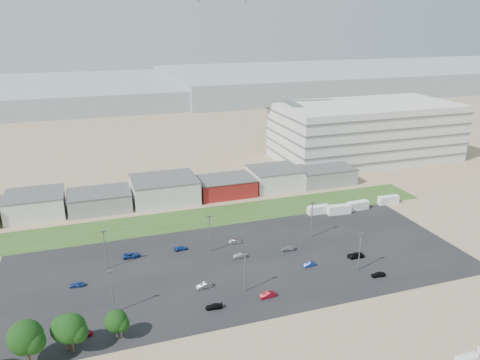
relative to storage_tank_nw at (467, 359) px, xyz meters
name	(u,v)px	position (x,y,z in m)	size (l,w,h in m)	color
ground	(249,309)	(-31.99, 29.27, -1.20)	(700.00, 700.00, 0.00)	#937B5D
parking_lot	(241,263)	(-26.99, 49.27, -1.20)	(120.00, 50.00, 0.01)	black
grass_strip	(194,219)	(-31.99, 81.27, -1.19)	(160.00, 16.00, 0.02)	#314A1B
hills_backdrop	(168,89)	(8.01, 344.27, 3.30)	(700.00, 200.00, 9.00)	gray
building_row	(133,193)	(-48.99, 100.27, 2.80)	(170.00, 20.00, 8.00)	silver
parking_garage	(365,131)	(58.01, 124.27, 11.30)	(80.00, 40.00, 25.00)	silver
storage_tank_nw	(467,359)	(0.00, 0.00, 0.00)	(4.00, 2.00, 2.40)	silver
box_trailer_a	(318,210)	(7.54, 72.27, 0.15)	(7.21, 2.25, 2.71)	silver
box_trailer_b	(339,210)	(13.88, 70.01, 0.26)	(7.78, 2.43, 2.92)	silver
box_trailer_c	(358,206)	(21.69, 71.14, 0.21)	(7.53, 2.35, 2.82)	silver
box_trailer_d	(388,200)	(34.57, 72.31, 0.18)	(7.38, 2.31, 2.77)	silver
tree_left	(26,341)	(-76.40, 26.03, 3.95)	(6.87, 6.87, 10.31)	black
tree_mid	(71,331)	(-68.66, 26.99, 3.41)	(6.15, 6.15, 9.22)	black
tree_right	(65,331)	(-69.75, 27.86, 3.13)	(5.78, 5.78, 8.67)	black
tree_near	(116,323)	(-60.34, 28.14, 2.46)	(4.88, 4.88, 7.32)	black
lightpole_front_l	(112,292)	(-60.31, 37.47, 3.93)	(1.21, 0.50, 10.27)	slate
lightpole_front_m	(245,273)	(-30.61, 36.31, 3.63)	(1.14, 0.47, 9.65)	slate
lightpole_front_r	(359,252)	(-0.14, 36.23, 3.95)	(1.21, 0.50, 10.29)	slate
lightpole_back_l	(105,250)	(-60.58, 57.61, 4.06)	(1.24, 0.52, 10.53)	slate
lightpole_back_m	(210,234)	(-33.08, 58.12, 4.09)	(1.25, 0.52, 10.59)	slate
lightpole_back_r	(312,220)	(-2.71, 57.33, 4.24)	(1.28, 0.53, 10.89)	slate
parked_car_0	(355,255)	(2.82, 42.26, -0.56)	(2.12, 4.61, 1.28)	black
parked_car_1	(309,264)	(-10.98, 41.93, -0.64)	(1.18, 3.39, 1.12)	navy
parked_car_2	(378,274)	(2.88, 31.89, -0.60)	(1.42, 3.53, 1.20)	black
parked_car_3	(214,306)	(-39.36, 31.91, -0.65)	(1.53, 3.76, 1.09)	black
parked_car_4	(204,286)	(-39.24, 40.70, -0.55)	(1.37, 3.94, 1.30)	#A5A5AA
parked_car_5	(77,284)	(-67.87, 51.06, -0.62)	(1.37, 3.41, 1.16)	navy
parked_car_6	(181,248)	(-40.55, 61.46, -0.64)	(1.56, 3.84, 1.11)	navy
parked_car_7	(240,256)	(-26.45, 52.09, -0.60)	(1.28, 3.68, 1.21)	#595B5E
parked_car_9	(131,255)	(-54.01, 61.54, -0.55)	(2.15, 4.66, 1.29)	navy
parked_car_10	(82,334)	(-67.13, 31.23, -0.59)	(1.72, 4.24, 1.23)	maroon
parked_car_11	(235,241)	(-25.03, 60.53, -0.60)	(1.27, 3.64, 1.20)	#A5A5AA
parked_car_12	(288,249)	(-12.67, 51.79, -0.62)	(1.62, 3.99, 1.16)	#A5A5AA
parked_car_13	(268,295)	(-26.51, 32.20, -0.55)	(1.37, 3.94, 1.30)	maroon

